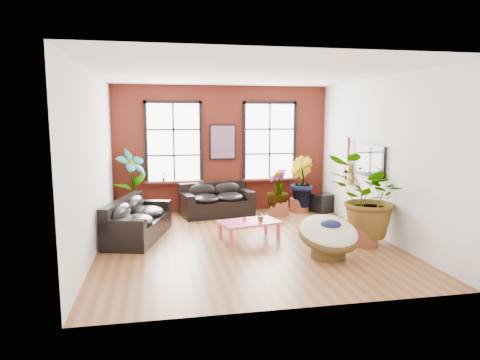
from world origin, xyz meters
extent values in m
cube|color=brown|center=(0.00, 0.00, -0.01)|extent=(6.00, 6.50, 0.02)
cube|color=white|center=(0.00, 0.00, 3.51)|extent=(6.00, 6.50, 0.02)
cube|color=#4D1812|center=(0.00, 3.26, 1.75)|extent=(6.00, 0.02, 3.50)
cube|color=silver|center=(0.00, -3.26, 1.75)|extent=(6.00, 0.02, 3.50)
cube|color=silver|center=(-3.01, 0.00, 1.75)|extent=(0.02, 6.50, 3.50)
cube|color=silver|center=(3.01, 0.00, 1.75)|extent=(0.02, 6.50, 3.50)
cube|color=white|center=(-1.35, 3.20, 1.95)|extent=(1.40, 0.02, 2.10)
cube|color=#451712|center=(-1.35, 3.13, 0.87)|extent=(1.60, 0.22, 0.06)
cube|color=white|center=(1.35, 3.20, 1.95)|extent=(1.40, 0.02, 2.10)
cube|color=#451712|center=(1.35, 3.13, 0.87)|extent=(1.60, 0.22, 0.06)
cube|color=black|center=(-0.25, 2.62, 0.21)|extent=(2.03, 1.26, 0.43)
cube|color=black|center=(-0.31, 2.96, 0.65)|extent=(1.90, 0.58, 0.44)
cube|color=black|center=(-1.07, 2.47, 0.54)|extent=(0.39, 0.95, 0.22)
cube|color=black|center=(0.57, 2.78, 0.54)|extent=(0.39, 0.95, 0.22)
ellipsoid|color=black|center=(-0.59, 2.51, 0.49)|extent=(0.92, 0.91, 0.25)
ellipsoid|color=black|center=(-0.64, 2.77, 0.65)|extent=(0.82, 0.39, 0.42)
ellipsoid|color=black|center=(0.11, 2.64, 0.49)|extent=(0.92, 0.91, 0.25)
ellipsoid|color=black|center=(0.06, 2.90, 0.65)|extent=(0.82, 0.39, 0.42)
cube|color=black|center=(-2.23, 0.75, 0.21)|extent=(1.47, 2.36, 0.43)
cube|color=black|center=(-2.56, 0.84, 0.65)|extent=(0.80, 2.17, 0.44)
cube|color=black|center=(-2.49, -0.20, 0.54)|extent=(0.94, 0.46, 0.22)
cube|color=black|center=(-1.96, 1.69, 0.54)|extent=(0.94, 0.46, 0.22)
ellipsoid|color=black|center=(-2.30, 0.31, 0.49)|extent=(1.00, 1.13, 0.24)
ellipsoid|color=black|center=(-2.55, 0.38, 0.65)|extent=(0.49, 0.99, 0.42)
ellipsoid|color=black|center=(-2.06, 1.15, 0.49)|extent=(1.00, 1.13, 0.24)
ellipsoid|color=black|center=(-2.32, 1.22, 0.65)|extent=(0.49, 0.99, 0.42)
cube|color=#D94E6D|center=(0.12, 0.19, 0.38)|extent=(1.40, 1.00, 0.05)
cube|color=#451712|center=(0.15, 0.07, 0.41)|extent=(1.23, 0.31, 0.00)
cube|color=#451712|center=(0.10, 0.30, 0.41)|extent=(1.23, 0.31, 0.00)
cube|color=#D94E6D|center=(-0.35, -0.22, 0.18)|extent=(0.08, 0.08, 0.35)
cube|color=#D94E6D|center=(0.73, 0.04, 0.18)|extent=(0.08, 0.08, 0.35)
cube|color=#D94E6D|center=(-0.49, 0.34, 0.18)|extent=(0.08, 0.08, 0.35)
cube|color=#D94E6D|center=(0.60, 0.60, 0.18)|extent=(0.08, 0.08, 0.35)
cylinder|color=#E2386D|center=(0.03, 0.21, 0.45)|extent=(0.09, 0.09, 0.08)
cylinder|color=#513D1D|center=(1.34, -1.27, 0.13)|extent=(0.71, 0.71, 0.26)
torus|color=#513D1D|center=(1.34, -1.27, 0.44)|extent=(1.23, 1.23, 0.52)
ellipsoid|color=#EFE7CF|center=(1.34, -1.27, 0.50)|extent=(1.19, 1.25, 0.70)
ellipsoid|color=#151744|center=(1.35, -1.32, 0.63)|extent=(0.46, 0.39, 0.20)
cube|color=black|center=(0.00, 3.19, 1.95)|extent=(0.74, 0.04, 0.98)
cube|color=#0C7F8C|center=(0.00, 3.16, 1.95)|extent=(0.66, 0.02, 0.90)
cube|color=black|center=(2.95, 0.30, 1.65)|extent=(0.06, 1.25, 0.72)
cube|color=black|center=(2.92, 0.30, 1.65)|extent=(0.01, 1.15, 0.62)
cylinder|color=#B27F4C|center=(2.90, 1.35, 1.13)|extent=(0.09, 0.38, 0.38)
cylinder|color=#B27F4C|center=(2.90, 1.35, 1.38)|extent=(0.09, 0.30, 0.30)
cylinder|color=black|center=(2.90, 1.35, 1.13)|extent=(0.09, 0.11, 0.11)
cube|color=#451712|center=(2.90, 1.35, 1.75)|extent=(0.04, 0.05, 0.55)
cube|color=#451712|center=(2.90, 1.35, 2.07)|extent=(0.06, 0.06, 0.14)
cube|color=black|center=(2.75, 2.52, 0.25)|extent=(0.76, 0.70, 0.51)
cylinder|color=brown|center=(-2.46, 2.82, 0.19)|extent=(0.65, 0.65, 0.38)
cylinder|color=brown|center=(2.09, 2.66, 0.19)|extent=(0.57, 0.57, 0.38)
cylinder|color=brown|center=(2.37, -0.67, 0.21)|extent=(0.72, 0.72, 0.41)
cylinder|color=brown|center=(1.40, 2.37, 0.19)|extent=(0.67, 0.67, 0.38)
imported|color=#214F15|center=(-2.46, 2.81, 0.98)|extent=(1.05, 1.03, 1.67)
imported|color=#214F15|center=(2.12, 2.68, 0.85)|extent=(0.76, 0.88, 1.41)
imported|color=#214F15|center=(2.41, -0.65, 1.01)|extent=(1.67, 1.49, 1.70)
imported|color=#214F15|center=(1.37, 2.37, 0.70)|extent=(0.74, 0.74, 1.12)
imported|color=#214F15|center=(0.36, 0.10, 0.52)|extent=(0.26, 0.24, 0.23)
imported|color=#214F15|center=(-1.65, 3.13, 1.04)|extent=(0.17, 0.17, 0.27)
imported|color=#214F15|center=(1.70, 3.13, 1.04)|extent=(0.19, 0.19, 0.27)
camera|label=1|loc=(-1.75, -8.61, 2.61)|focal=32.00mm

